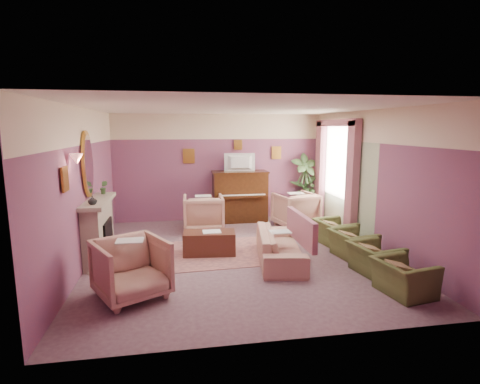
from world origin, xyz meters
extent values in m
cube|color=#745661|center=(0.00, 0.00, 0.00)|extent=(5.50, 6.00, 0.01)
cube|color=white|center=(0.00, 0.00, 2.80)|extent=(5.50, 6.00, 0.01)
cube|color=#6E4470|center=(0.00, 3.00, 1.40)|extent=(5.50, 0.02, 2.80)
cube|color=#6E4470|center=(0.00, -3.00, 1.40)|extent=(5.50, 0.02, 2.80)
cube|color=#6E4470|center=(-2.75, 0.00, 1.40)|extent=(0.02, 6.00, 2.80)
cube|color=#6E4470|center=(2.75, 0.00, 1.40)|extent=(0.02, 6.00, 2.80)
cube|color=beige|center=(0.00, 2.99, 2.47)|extent=(5.50, 0.01, 0.65)
cube|color=#AFBF99|center=(2.73, 1.30, 1.07)|extent=(0.01, 3.00, 2.15)
cube|color=tan|center=(-2.59, 0.20, 0.55)|extent=(0.30, 1.40, 1.10)
cube|color=black|center=(-2.49, 0.20, 0.40)|extent=(0.18, 0.72, 0.68)
cube|color=orange|center=(-2.45, 0.20, 0.22)|extent=(0.06, 0.54, 0.10)
cube|color=tan|center=(-2.56, 0.20, 1.12)|extent=(0.40, 1.55, 0.07)
cube|color=tan|center=(-2.39, 0.20, 0.01)|extent=(0.55, 1.50, 0.02)
ellipsoid|color=#B7802C|center=(-2.70, 0.20, 1.80)|extent=(0.04, 0.72, 1.20)
ellipsoid|color=white|center=(-2.67, 0.20, 1.80)|extent=(0.01, 0.60, 1.06)
cone|color=#EC8278|center=(-2.62, -0.85, 1.98)|extent=(0.20, 0.20, 0.16)
cube|color=#3B1E0D|center=(0.50, 2.68, 0.65)|extent=(1.40, 0.60, 1.30)
cube|color=#3B1E0D|center=(0.50, 2.33, 0.72)|extent=(1.30, 0.12, 0.06)
cube|color=white|center=(0.50, 2.33, 0.76)|extent=(1.20, 0.08, 0.02)
cube|color=#3B1E0D|center=(0.50, 2.68, 1.31)|extent=(1.45, 0.65, 0.04)
imported|color=black|center=(0.50, 2.63, 1.60)|extent=(0.80, 0.12, 0.48)
cube|color=#B7802C|center=(-0.80, 2.96, 1.72)|extent=(0.30, 0.03, 0.38)
cube|color=#B7802C|center=(1.55, 2.96, 1.78)|extent=(0.26, 0.03, 0.34)
cube|color=#B7802C|center=(0.50, 2.96, 2.00)|extent=(0.22, 0.03, 0.26)
cube|color=#B7802C|center=(-2.71, -1.20, 1.72)|extent=(0.03, 0.28, 0.36)
cube|color=beige|center=(2.70, 1.55, 1.70)|extent=(0.03, 1.40, 1.80)
cube|color=#9D5969|center=(2.62, 0.63, 1.30)|extent=(0.16, 0.34, 2.60)
cube|color=#9D5969|center=(2.62, 2.47, 1.30)|extent=(0.16, 0.34, 2.60)
cube|color=#9D5969|center=(2.62, 1.55, 2.56)|extent=(0.16, 2.20, 0.16)
imported|color=#395D2F|center=(-2.55, 0.75, 1.29)|extent=(0.16, 0.16, 0.28)
imported|color=beige|center=(-2.55, -0.30, 1.23)|extent=(0.16, 0.16, 0.16)
cube|color=#985D5A|center=(-0.51, 0.19, 0.01)|extent=(2.58, 1.91, 0.01)
cube|color=#492318|center=(-0.53, 0.16, 0.23)|extent=(1.04, 0.59, 0.45)
cube|color=white|center=(-0.48, 0.16, 0.46)|extent=(0.35, 0.28, 0.01)
imported|color=tan|center=(0.73, -0.42, 0.39)|extent=(0.65, 1.95, 0.79)
cube|color=#9D5969|center=(1.13, -0.42, 0.60)|extent=(0.10, 1.47, 0.54)
imported|color=tan|center=(-0.52, 1.86, 0.48)|extent=(0.92, 0.92, 0.96)
imported|color=tan|center=(1.76, 1.83, 0.48)|extent=(0.92, 0.92, 0.96)
imported|color=tan|center=(-1.81, -1.53, 0.48)|extent=(0.92, 0.92, 0.96)
imported|color=#505A2B|center=(2.14, -2.11, 0.35)|extent=(0.56, 0.80, 0.69)
imported|color=#505A2B|center=(2.14, -1.29, 0.35)|extent=(0.56, 0.80, 0.69)
imported|color=#505A2B|center=(2.14, -0.47, 0.35)|extent=(0.56, 0.80, 0.69)
imported|color=#505A2B|center=(2.14, 0.35, 0.35)|extent=(0.56, 0.80, 0.69)
cylinder|color=white|center=(2.32, 2.64, 0.35)|extent=(0.52, 0.52, 0.70)
imported|color=#395D2F|center=(2.32, 2.64, 0.87)|extent=(0.30, 0.30, 0.34)
imported|color=#395D2F|center=(2.44, 2.54, 0.84)|extent=(0.16, 0.16, 0.28)
cylinder|color=#B07856|center=(2.27, 2.67, 0.17)|extent=(0.34, 0.34, 0.34)
imported|color=#395D2F|center=(2.27, 2.67, 1.06)|extent=(0.76, 0.76, 1.44)
camera|label=1|loc=(-1.12, -6.87, 2.45)|focal=28.00mm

